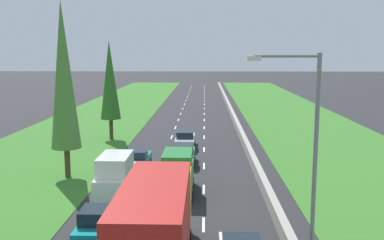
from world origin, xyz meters
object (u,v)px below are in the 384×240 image
object	(u,v)px
teal_sedan_left_lane_fifth	(137,160)
white_van_left_lane	(116,176)
green_hatchback_centre_lane	(184,154)
poplar_tree_third	(110,80)
red_box_truck_centre_lane	(157,228)
silver_sedan_centre_lane	(185,139)
poplar_tree_second	(64,76)
street_light_mast	(308,139)
teal_hatchback_left_lane	(99,224)
green_van_centre_lane	(178,173)

from	to	relation	value
teal_sedan_left_lane_fifth	white_van_left_lane	bearing A→B (deg)	-92.37
green_hatchback_centre_lane	poplar_tree_third	distance (m)	13.93
red_box_truck_centre_lane	white_van_left_lane	distance (m)	10.42
silver_sedan_centre_lane	poplar_tree_third	size ratio (longest dim) A/B	0.44
silver_sedan_centre_lane	poplar_tree_second	distance (m)	14.59
teal_sedan_left_lane_fifth	street_light_mast	distance (m)	17.28
green_hatchback_centre_lane	street_light_mast	distance (m)	17.21
street_light_mast	poplar_tree_third	bearing A→B (deg)	119.30
white_van_left_lane	teal_sedan_left_lane_fifth	bearing A→B (deg)	87.63
silver_sedan_centre_lane	teal_hatchback_left_lane	bearing A→B (deg)	-98.78
teal_hatchback_left_lane	green_hatchback_centre_lane	xyz separation A→B (m)	(3.41, 14.61, 0.00)
white_van_left_lane	poplar_tree_second	world-z (taller)	poplar_tree_second
green_van_centre_lane	poplar_tree_second	distance (m)	10.80
green_van_centre_lane	green_hatchback_centre_lane	xyz separation A→B (m)	(0.04, 7.47, -0.56)
white_van_left_lane	teal_sedan_left_lane_fifth	size ratio (longest dim) A/B	1.09
silver_sedan_centre_lane	street_light_mast	distance (m)	23.06
white_van_left_lane	green_hatchback_centre_lane	bearing A→B (deg)	65.55
white_van_left_lane	green_van_centre_lane	bearing A→B (deg)	13.96
white_van_left_lane	poplar_tree_second	size ratio (longest dim) A/B	0.39
poplar_tree_second	poplar_tree_third	world-z (taller)	poplar_tree_second
poplar_tree_third	street_light_mast	xyz separation A→B (m)	(14.29, -25.46, -0.94)
silver_sedan_centre_lane	poplar_tree_third	bearing A→B (deg)	154.58
green_hatchback_centre_lane	white_van_left_lane	bearing A→B (deg)	-114.45
red_box_truck_centre_lane	silver_sedan_centre_lane	xyz separation A→B (m)	(0.01, 24.42, -1.37)
white_van_left_lane	teal_sedan_left_lane_fifth	distance (m)	6.56
red_box_truck_centre_lane	poplar_tree_second	distance (m)	17.18
green_hatchback_centre_lane	street_light_mast	size ratio (longest dim) A/B	0.43
silver_sedan_centre_lane	street_light_mast	bearing A→B (deg)	-73.58
green_van_centre_lane	silver_sedan_centre_lane	bearing A→B (deg)	90.60
green_hatchback_centre_lane	silver_sedan_centre_lane	xyz separation A→B (m)	(-0.19, 6.27, -0.02)
green_hatchback_centre_lane	teal_sedan_left_lane_fifth	world-z (taller)	green_hatchback_centre_lane
teal_sedan_left_lane_fifth	teal_hatchback_left_lane	bearing A→B (deg)	-89.38
poplar_tree_second	poplar_tree_third	size ratio (longest dim) A/B	1.24
poplar_tree_second	street_light_mast	size ratio (longest dim) A/B	1.41
poplar_tree_second	street_light_mast	world-z (taller)	poplar_tree_second
green_van_centre_lane	teal_hatchback_left_lane	xyz separation A→B (m)	(-3.37, -7.14, -0.56)
teal_hatchback_left_lane	green_hatchback_centre_lane	world-z (taller)	same
green_van_centre_lane	poplar_tree_third	world-z (taller)	poplar_tree_third
green_hatchback_centre_lane	teal_sedan_left_lane_fifth	bearing A→B (deg)	-152.12
poplar_tree_second	street_light_mast	xyz separation A→B (m)	(14.51, -11.53, -2.16)
green_hatchback_centre_lane	street_light_mast	world-z (taller)	street_light_mast
teal_sedan_left_lane_fifth	poplar_tree_second	world-z (taller)	poplar_tree_second
white_van_left_lane	silver_sedan_centre_lane	bearing A→B (deg)	76.10
teal_hatchback_left_lane	teal_sedan_left_lane_fifth	size ratio (longest dim) A/B	0.87
white_van_left_lane	silver_sedan_centre_lane	xyz separation A→B (m)	(3.63, 14.68, -0.59)
green_van_centre_lane	poplar_tree_third	distance (m)	19.83
white_van_left_lane	poplar_tree_second	xyz separation A→B (m)	(-4.48, 4.49, 5.99)
green_van_centre_lane	red_box_truck_centre_lane	bearing A→B (deg)	-90.85
teal_sedan_left_lane_fifth	street_light_mast	xyz separation A→B (m)	(9.76, -13.56, 4.42)
poplar_tree_third	poplar_tree_second	bearing A→B (deg)	-90.90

